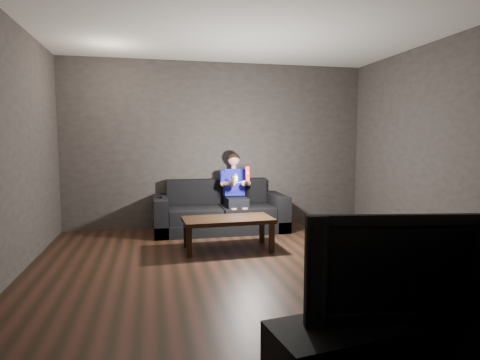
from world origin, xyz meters
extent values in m
plane|color=black|center=(0.00, 0.00, 0.00)|extent=(5.00, 5.00, 0.00)
cube|color=#342F2D|center=(0.00, 2.50, 1.35)|extent=(5.00, 0.04, 2.70)
cube|color=#342F2D|center=(0.00, -2.50, 1.35)|extent=(5.00, 0.04, 2.70)
cube|color=#342F2D|center=(2.50, 0.00, 1.35)|extent=(0.04, 5.00, 2.70)
cube|color=silver|center=(0.00, 0.00, 2.70)|extent=(5.00, 5.00, 0.02)
cube|color=black|center=(-0.06, 2.04, 0.09)|extent=(2.05, 0.89, 0.18)
cube|color=black|center=(-0.47, 1.95, 0.28)|extent=(0.80, 0.62, 0.21)
cube|color=black|center=(0.35, 1.95, 0.28)|extent=(0.80, 0.62, 0.21)
cube|color=black|center=(-0.06, 2.38, 0.59)|extent=(1.64, 0.21, 0.40)
cube|color=black|center=(-0.98, 2.04, 0.28)|extent=(0.21, 0.89, 0.56)
cube|color=black|center=(0.87, 2.04, 0.28)|extent=(0.21, 0.89, 0.56)
cube|color=black|center=(0.18, 1.92, 0.47)|extent=(0.32, 0.40, 0.15)
cube|color=#11189B|center=(0.18, 2.14, 0.75)|extent=(0.32, 0.23, 0.44)
cube|color=orange|center=(0.18, 2.05, 0.82)|extent=(0.10, 0.10, 0.11)
cube|color=red|center=(0.18, 2.04, 0.82)|extent=(0.06, 0.06, 0.07)
cylinder|color=tan|center=(0.18, 2.14, 1.00)|extent=(0.07, 0.07, 0.06)
sphere|color=tan|center=(0.18, 2.14, 1.12)|extent=(0.19, 0.19, 0.19)
ellipsoid|color=black|center=(0.18, 2.15, 1.14)|extent=(0.20, 0.20, 0.17)
cylinder|color=#11189B|center=(-0.02, 2.07, 0.83)|extent=(0.08, 0.24, 0.20)
cylinder|color=#11189B|center=(0.37, 2.07, 0.83)|extent=(0.08, 0.24, 0.20)
cylinder|color=tan|center=(0.04, 1.90, 0.78)|extent=(0.15, 0.25, 0.11)
cylinder|color=tan|center=(0.32, 1.90, 0.78)|extent=(0.15, 0.25, 0.11)
sphere|color=tan|center=(0.10, 1.80, 0.77)|extent=(0.09, 0.09, 0.09)
sphere|color=tan|center=(0.27, 1.80, 0.77)|extent=(0.09, 0.09, 0.09)
cylinder|color=tan|center=(0.09, 1.71, 0.23)|extent=(0.10, 0.10, 0.36)
cylinder|color=tan|center=(0.26, 1.71, 0.23)|extent=(0.10, 0.10, 0.36)
cube|color=red|center=(0.27, 1.57, 0.93)|extent=(0.06, 0.08, 0.22)
cube|color=maroon|center=(0.27, 1.54, 1.00)|extent=(0.03, 0.01, 0.03)
cylinder|color=silver|center=(0.27, 1.54, 0.92)|extent=(0.02, 0.01, 0.02)
ellipsoid|color=silver|center=(0.10, 1.57, 0.88)|extent=(0.05, 0.08, 0.14)
cylinder|color=black|center=(0.10, 1.54, 0.93)|extent=(0.02, 0.01, 0.02)
cube|color=black|center=(-0.98, 1.99, 0.57)|extent=(0.04, 0.15, 0.03)
cube|color=black|center=(-0.98, 2.04, 0.59)|extent=(0.02, 0.02, 0.00)
cube|color=black|center=(-0.15, 0.94, 0.39)|extent=(1.18, 0.62, 0.05)
cube|color=black|center=(-0.67, 0.71, 0.18)|extent=(0.06, 0.06, 0.37)
cube|color=black|center=(0.38, 0.71, 0.18)|extent=(0.06, 0.06, 0.37)
cube|color=black|center=(-0.67, 1.18, 0.18)|extent=(0.06, 0.06, 0.37)
cube|color=black|center=(0.38, 1.18, 0.18)|extent=(0.06, 0.06, 0.37)
cube|color=black|center=(0.15, -2.27, 0.24)|extent=(1.40, 0.57, 0.49)
imported|color=black|center=(0.15, -2.27, 0.77)|extent=(0.99, 0.29, 0.57)
cube|color=silver|center=(0.68, -2.27, 0.60)|extent=(0.09, 0.17, 0.22)
camera|label=1|loc=(-1.09, -4.11, 1.42)|focal=30.00mm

